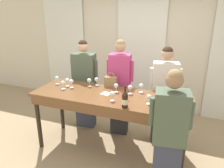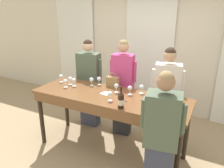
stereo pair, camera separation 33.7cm
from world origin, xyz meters
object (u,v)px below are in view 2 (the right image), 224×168
wine_bottle (121,100)px  wine_glass_by_bottle (74,80)px  wine_glass_front_mid (110,94)px  guest_olive_jacket (89,83)px  wine_glass_near_host (116,86)px  guest_pink_top (123,88)px  wine_glass_back_mid (65,81)px  host_pouring (161,140)px  wine_glass_by_handbag (70,79)px  wine_glass_back_right (146,99)px  wine_glass_center_mid (142,87)px  wine_glass_front_left (130,88)px  guest_cream_sweater (166,97)px  handbag (113,81)px  wine_glass_center_right (171,92)px  wine_glass_front_right (91,80)px  tasting_bar (109,102)px  wine_glass_back_left (99,79)px  wine_glass_center_left (61,77)px

wine_bottle → wine_glass_by_bottle: size_ratio=2.13×
wine_glass_front_mid → guest_olive_jacket: guest_olive_jacket is taller
wine_glass_near_host → guest_pink_top: (-0.09, 0.45, -0.20)m
wine_glass_near_host → wine_glass_by_bottle: size_ratio=1.00×
wine_glass_back_mid → host_pouring: 1.89m
wine_glass_by_handbag → wine_glass_back_right: bearing=-8.5°
wine_glass_back_right → wine_glass_back_mid: bearing=177.1°
wine_glass_center_mid → wine_glass_by_bottle: 1.15m
wine_glass_front_left → guest_cream_sweater: size_ratio=0.08×
wine_glass_back_right → handbag: bearing=147.8°
wine_glass_back_mid → wine_glass_near_host: (0.86, 0.18, 0.00)m
wine_glass_center_right → guest_olive_jacket: size_ratio=0.08×
wine_bottle → wine_glass_back_mid: 1.20m
wine_glass_near_host → host_pouring: bearing=-38.4°
wine_glass_back_right → wine_glass_front_right: bearing=162.7°
tasting_bar → host_pouring: bearing=-30.1°
wine_bottle → guest_cream_sweater: bearing=67.1°
wine_glass_by_bottle → guest_olive_jacket: guest_olive_jacket is taller
guest_cream_sweater → wine_glass_back_right: bearing=-99.3°
wine_glass_back_left → wine_glass_by_bottle: size_ratio=1.00×
wine_glass_by_handbag → wine_glass_center_mid: bearing=8.1°
wine_glass_back_right → wine_glass_by_handbag: 1.46m
wine_glass_back_left → wine_glass_back_mid: bearing=-140.5°
wine_glass_near_host → wine_glass_back_mid: bearing=-168.0°
wine_glass_back_right → guest_olive_jacket: (-1.38, 0.71, -0.23)m
wine_glass_center_right → host_pouring: 0.92m
guest_olive_jacket → host_pouring: guest_olive_jacket is taller
wine_glass_front_left → wine_glass_front_right: bearing=174.2°
wine_bottle → host_pouring: (0.63, -0.26, -0.27)m
wine_glass_back_mid → wine_glass_near_host: 0.88m
wine_glass_front_mid → wine_glass_back_right: bearing=8.9°
wine_glass_front_left → wine_glass_center_left: size_ratio=1.00×
wine_bottle → handbag: 0.84m
tasting_bar → wine_glass_by_handbag: (-0.82, 0.13, 0.21)m
wine_glass_back_mid → wine_glass_by_handbag: bearing=92.9°
wine_glass_by_bottle → guest_olive_jacket: (-0.04, 0.53, -0.23)m
wine_glass_front_mid → wine_glass_back_mid: 0.94m
handbag → wine_glass_back_mid: 0.80m
guest_pink_top → wine_glass_by_handbag: bearing=-147.5°
wine_glass_front_left → wine_glass_by_bottle: 0.99m
wine_glass_near_host → guest_olive_jacket: guest_olive_jacket is taller
wine_glass_by_handbag → guest_cream_sweater: 1.65m
wine_glass_back_left → handbag: bearing=9.0°
tasting_bar → wine_glass_center_mid: bearing=36.2°
tasting_bar → wine_glass_by_bottle: (-0.72, 0.09, 0.21)m
tasting_bar → wine_glass_near_host: size_ratio=17.00×
wine_glass_center_right → guest_olive_jacket: guest_olive_jacket is taller
wine_glass_center_mid → wine_glass_near_host: (-0.37, -0.14, 0.00)m
wine_glass_back_mid → guest_pink_top: guest_pink_top is taller
guest_cream_sweater → wine_glass_center_right: bearing=-68.4°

